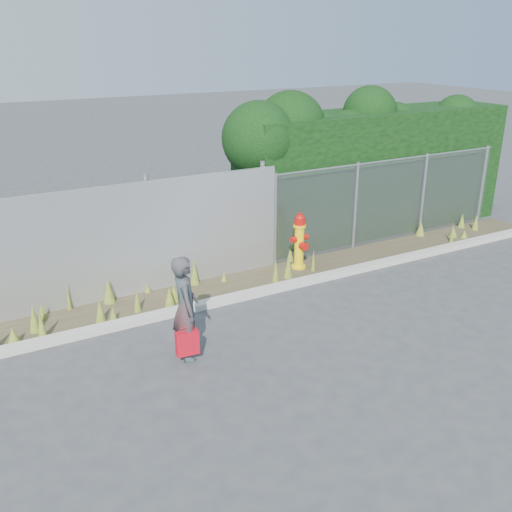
{
  "coord_description": "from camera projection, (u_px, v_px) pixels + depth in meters",
  "views": [
    {
      "loc": [
        -4.91,
        -6.97,
        4.73
      ],
      "look_at": [
        -0.3,
        1.4,
        1.0
      ],
      "focal_mm": 40.0,
      "sensor_mm": 36.0,
      "label": 1
    }
  ],
  "objects": [
    {
      "name": "ground",
      "position": [
        312.0,
        334.0,
        9.61
      ],
      "size": [
        80.0,
        80.0,
        0.0
      ],
      "primitive_type": "plane",
      "color": "#3B3B3D",
      "rests_on": "ground"
    },
    {
      "name": "curb",
      "position": [
        260.0,
        292.0,
        11.06
      ],
      "size": [
        16.0,
        0.22,
        0.12
      ],
      "primitive_type": "cube",
      "color": "#ACA89C",
      "rests_on": "ground"
    },
    {
      "name": "weed_strip",
      "position": [
        221.0,
        282.0,
        11.33
      ],
      "size": [
        16.0,
        1.31,
        0.55
      ],
      "color": "#413725",
      "rests_on": "ground"
    },
    {
      "name": "corrugated_fence",
      "position": [
        69.0,
        251.0,
        10.21
      ],
      "size": [
        8.5,
        0.21,
        2.3
      ],
      "color": "#A8AAAF",
      "rests_on": "ground"
    },
    {
      "name": "chainlink_fence",
      "position": [
        390.0,
        200.0,
        13.6
      ],
      "size": [
        6.5,
        0.07,
        2.05
      ],
      "color": "gray",
      "rests_on": "ground"
    },
    {
      "name": "hedge",
      "position": [
        363.0,
        156.0,
        14.06
      ],
      "size": [
        7.85,
        1.8,
        3.59
      ],
      "color": "black",
      "rests_on": "ground"
    },
    {
      "name": "fire_hydrant",
      "position": [
        299.0,
        242.0,
        12.09
      ],
      "size": [
        0.42,
        0.38,
        1.27
      ],
      "rotation": [
        0.0,
        0.0,
        0.08
      ],
      "color": "yellow",
      "rests_on": "ground"
    },
    {
      "name": "woman",
      "position": [
        186.0,
        308.0,
        8.67
      ],
      "size": [
        0.53,
        0.69,
        1.68
      ],
      "primitive_type": "imported",
      "rotation": [
        0.0,
        0.0,
        1.35
      ],
      "color": "#0E5858",
      "rests_on": "ground"
    },
    {
      "name": "red_tote_bag",
      "position": [
        187.0,
        343.0,
        8.62
      ],
      "size": [
        0.35,
        0.13,
        0.46
      ],
      "rotation": [
        0.0,
        0.0,
        -0.07
      ],
      "color": "#A60926"
    },
    {
      "name": "black_shoulder_bag",
      "position": [
        185.0,
        298.0,
        8.76
      ],
      "size": [
        0.21,
        0.09,
        0.16
      ],
      "rotation": [
        0.0,
        0.0,
        -0.16
      ],
      "color": "black"
    }
  ]
}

